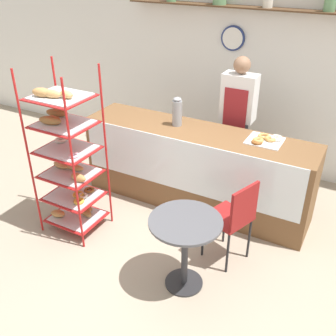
# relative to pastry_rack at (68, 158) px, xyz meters

# --- Properties ---
(ground_plane) EXTENTS (14.00, 14.00, 0.00)m
(ground_plane) POSITION_rel_pastry_rack_xyz_m (0.97, 0.01, -0.87)
(ground_plane) COLOR gray
(back_wall) EXTENTS (10.00, 0.30, 2.70)m
(back_wall) POSITION_rel_pastry_rack_xyz_m (0.97, 2.40, 0.50)
(back_wall) COLOR white
(back_wall) RESTS_ON ground_plane
(display_counter) EXTENTS (2.71, 0.63, 0.96)m
(display_counter) POSITION_rel_pastry_rack_xyz_m (0.97, 1.06, -0.39)
(display_counter) COLOR brown
(display_counter) RESTS_ON ground_plane
(pastry_rack) EXTENTS (0.60, 0.53, 1.81)m
(pastry_rack) POSITION_rel_pastry_rack_xyz_m (0.00, 0.00, 0.00)
(pastry_rack) COLOR #A51919
(pastry_rack) RESTS_ON ground_plane
(person_worker) EXTENTS (0.40, 0.23, 1.70)m
(person_worker) POSITION_rel_pastry_rack_xyz_m (1.23, 1.64, 0.06)
(person_worker) COLOR #282833
(person_worker) RESTS_ON ground_plane
(cafe_table) EXTENTS (0.64, 0.64, 0.73)m
(cafe_table) POSITION_rel_pastry_rack_xyz_m (1.46, -0.21, -0.32)
(cafe_table) COLOR #262628
(cafe_table) RESTS_ON ground_plane
(cafe_chair) EXTENTS (0.49, 0.49, 0.90)m
(cafe_chair) POSITION_rel_pastry_rack_xyz_m (1.73, 0.30, -0.31)
(cafe_chair) COLOR black
(cafe_chair) RESTS_ON ground_plane
(coffee_carafe) EXTENTS (0.11, 0.11, 0.33)m
(coffee_carafe) POSITION_rel_pastry_rack_xyz_m (0.70, 1.10, 0.26)
(coffee_carafe) COLOR gray
(coffee_carafe) RESTS_ON display_counter
(donut_tray_counter) EXTENTS (0.37, 0.34, 0.05)m
(donut_tray_counter) POSITION_rel_pastry_rack_xyz_m (1.72, 1.15, 0.11)
(donut_tray_counter) COLOR silver
(donut_tray_counter) RESTS_ON display_counter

